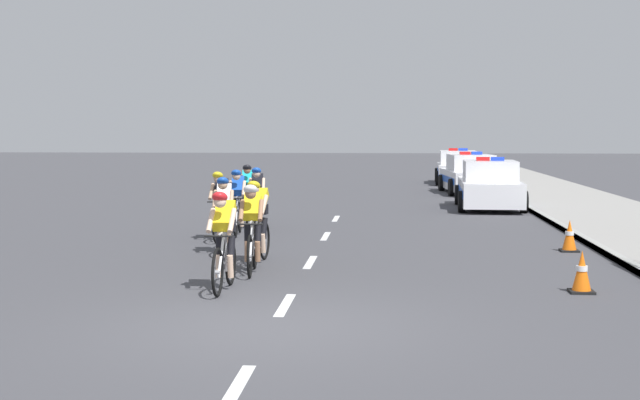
% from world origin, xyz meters
% --- Properties ---
extents(ground_plane, '(160.00, 160.00, 0.00)m').
position_xyz_m(ground_plane, '(0.00, 0.00, 0.00)').
color(ground_plane, '#424247').
extents(sidewalk_slab, '(3.87, 60.00, 0.12)m').
position_xyz_m(sidewalk_slab, '(7.52, 14.00, 0.06)').
color(sidewalk_slab, gray).
rests_on(sidewalk_slab, ground).
extents(kerb_edge, '(0.16, 60.00, 0.13)m').
position_xyz_m(kerb_edge, '(5.66, 14.00, 0.07)').
color(kerb_edge, '#9E9E99').
rests_on(kerb_edge, ground).
extents(lane_markings_centre, '(0.14, 17.60, 0.01)m').
position_xyz_m(lane_markings_centre, '(0.00, 5.32, 0.00)').
color(lane_markings_centre, white).
rests_on(lane_markings_centre, ground).
extents(cyclist_lead, '(0.42, 1.72, 1.56)m').
position_xyz_m(cyclist_lead, '(-1.04, 2.32, 0.79)').
color(cyclist_lead, black).
rests_on(cyclist_lead, ground).
extents(cyclist_second, '(0.44, 1.72, 1.56)m').
position_xyz_m(cyclist_second, '(-0.87, 3.98, 0.79)').
color(cyclist_second, black).
rests_on(cyclist_second, ground).
extents(cyclist_third, '(0.45, 1.72, 1.56)m').
position_xyz_m(cyclist_third, '(-0.94, 5.07, 0.79)').
color(cyclist_third, black).
rests_on(cyclist_third, ground).
extents(cyclist_fourth, '(0.45, 1.72, 1.56)m').
position_xyz_m(cyclist_fourth, '(-1.78, 6.26, 0.79)').
color(cyclist_fourth, black).
rests_on(cyclist_fourth, ground).
extents(cyclist_fifth, '(0.42, 1.72, 1.56)m').
position_xyz_m(cyclist_fifth, '(-2.25, 8.37, 0.79)').
color(cyclist_fifth, black).
rests_on(cyclist_fifth, ground).
extents(cyclist_sixth, '(0.44, 1.72, 1.56)m').
position_xyz_m(cyclist_sixth, '(-2.04, 9.37, 0.79)').
color(cyclist_sixth, black).
rests_on(cyclist_sixth, ground).
extents(cyclist_seventh, '(0.45, 1.72, 1.56)m').
position_xyz_m(cyclist_seventh, '(-1.76, 10.55, 0.79)').
color(cyclist_seventh, black).
rests_on(cyclist_seventh, ground).
extents(cyclist_eighth, '(0.46, 1.72, 1.56)m').
position_xyz_m(cyclist_eighth, '(-2.26, 12.24, 0.79)').
color(cyclist_eighth, black).
rests_on(cyclist_eighth, ground).
extents(police_car_nearest, '(2.13, 4.46, 1.59)m').
position_xyz_m(police_car_nearest, '(4.53, 16.77, 0.68)').
color(police_car_nearest, white).
rests_on(police_car_nearest, ground).
extents(police_car_second, '(2.25, 4.52, 1.59)m').
position_xyz_m(police_car_second, '(4.53, 23.30, 0.68)').
color(police_car_second, white).
rests_on(police_car_second, ground).
extents(police_car_third, '(2.13, 4.47, 1.59)m').
position_xyz_m(police_car_third, '(4.53, 29.36, 0.68)').
color(police_car_third, white).
rests_on(police_car_third, ground).
extents(traffic_cone_near, '(0.36, 0.36, 0.64)m').
position_xyz_m(traffic_cone_near, '(5.04, 7.14, 0.31)').
color(traffic_cone_near, black).
rests_on(traffic_cone_near, ground).
extents(traffic_cone_mid, '(0.36, 0.36, 0.64)m').
position_xyz_m(traffic_cone_mid, '(4.31, 2.58, 0.31)').
color(traffic_cone_mid, black).
rests_on(traffic_cone_mid, ground).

